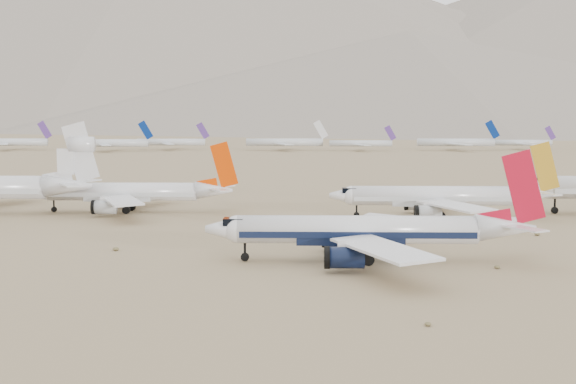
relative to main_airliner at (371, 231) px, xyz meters
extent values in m
plane|color=#7F664A|center=(-7.82, -6.43, -4.38)|extent=(7000.00, 7000.00, 0.00)
cylinder|color=silver|center=(-2.04, 0.00, 0.20)|extent=(33.68, 3.98, 3.98)
cube|color=#0E1733|center=(-2.04, 0.00, -0.30)|extent=(33.01, 4.04, 0.90)
sphere|color=silver|center=(-18.88, 0.00, 0.20)|extent=(3.98, 3.98, 3.98)
cube|color=black|center=(-19.48, 0.00, 1.29)|extent=(2.79, 2.59, 1.00)
cone|color=silver|center=(18.78, 0.00, 0.49)|extent=(8.42, 3.98, 3.98)
cube|color=silver|center=(0.56, -11.81, -0.50)|extent=(13.01, 20.50, 0.62)
cube|color=silver|center=(20.41, -3.87, 0.99)|extent=(5.35, 6.99, 0.24)
cylinder|color=#0E1733|center=(-3.91, -8.28, -2.30)|extent=(4.68, 2.87, 2.87)
cube|color=silver|center=(0.56, 11.81, -0.50)|extent=(13.01, 20.50, 0.62)
cube|color=silver|center=(20.41, 3.87, 0.99)|extent=(5.35, 6.99, 0.24)
cylinder|color=#0E1733|center=(-3.91, 8.28, -2.30)|extent=(4.68, 2.87, 2.87)
cube|color=#B40C23|center=(21.12, 0.00, 6.30)|extent=(6.38, 0.32, 10.52)
cylinder|color=black|center=(-17.89, 0.00, -3.79)|extent=(1.19, 0.50, 1.19)
cylinder|color=black|center=(-0.64, -2.79, -3.55)|extent=(1.67, 1.00, 1.67)
cylinder|color=black|center=(-0.64, 2.79, -3.55)|extent=(1.67, 1.00, 1.67)
sphere|color=silver|center=(41.20, 54.54, 1.12)|extent=(4.78, 4.78, 4.78)
cube|color=black|center=(40.48, 54.54, 2.43)|extent=(3.35, 3.11, 1.20)
cylinder|color=black|center=(42.40, 54.54, -3.67)|extent=(1.44, 0.60, 1.44)
cylinder|color=silver|center=(15.86, 47.04, 0.09)|extent=(32.03, 3.89, 3.89)
cube|color=silver|center=(15.86, 47.04, -0.39)|extent=(31.39, 3.95, 0.88)
sphere|color=silver|center=(-0.15, 47.04, 0.09)|extent=(3.89, 3.89, 3.89)
cube|color=black|center=(-0.73, 47.04, 1.16)|extent=(2.72, 2.53, 0.97)
cone|color=silver|center=(35.66, 47.04, 0.38)|extent=(8.01, 3.89, 3.89)
cube|color=silver|center=(18.34, 35.76, -0.59)|extent=(12.37, 19.49, 0.60)
cube|color=silver|center=(37.21, 43.35, 0.87)|extent=(5.08, 6.65, 0.23)
cylinder|color=silver|center=(14.08, 39.12, -2.34)|extent=(4.45, 2.80, 2.80)
cube|color=silver|center=(18.34, 58.33, -0.59)|extent=(12.37, 19.49, 0.60)
cube|color=silver|center=(37.21, 50.74, 0.87)|extent=(5.08, 6.65, 0.23)
cylinder|color=silver|center=(14.08, 54.97, -2.34)|extent=(4.45, 2.80, 2.80)
cube|color=#C28D20|center=(37.88, 47.04, 5.93)|extent=(6.07, 0.31, 10.00)
cylinder|color=black|center=(0.82, 47.04, -3.80)|extent=(1.17, 0.49, 1.17)
cylinder|color=black|center=(17.20, 44.32, -3.57)|extent=(1.63, 0.97, 1.63)
cylinder|color=black|center=(17.20, 49.77, -3.57)|extent=(1.63, 0.97, 1.63)
cylinder|color=silver|center=(-47.86, 54.72, 0.00)|extent=(31.21, 3.81, 3.81)
cube|color=silver|center=(-47.86, 54.72, -0.47)|extent=(30.59, 3.87, 0.86)
sphere|color=silver|center=(-63.46, 54.72, 0.00)|extent=(3.81, 3.81, 3.81)
cube|color=black|center=(-64.04, 54.72, 1.05)|extent=(2.67, 2.48, 0.95)
cone|color=silver|center=(-28.57, 54.72, 0.29)|extent=(7.80, 3.81, 3.81)
cube|color=silver|center=(-45.45, 43.71, -0.66)|extent=(12.05, 19.00, 0.59)
cube|color=silver|center=(-27.05, 51.11, 0.77)|extent=(4.95, 6.48, 0.23)
cylinder|color=silver|center=(-49.59, 46.99, -2.38)|extent=(4.33, 2.75, 2.75)
cube|color=silver|center=(-45.45, 65.73, -0.66)|extent=(12.05, 19.00, 0.59)
cube|color=silver|center=(-27.05, 58.33, 0.77)|extent=(4.95, 6.48, 0.23)
cylinder|color=silver|center=(-49.59, 62.45, -2.38)|extent=(4.33, 2.75, 2.75)
cube|color=#DF3900|center=(-26.40, 54.72, 5.70)|extent=(5.92, 0.31, 9.75)
cylinder|color=black|center=(-62.51, 54.72, -3.81)|extent=(1.14, 0.48, 1.14)
cylinder|color=black|center=(-46.56, 52.05, -3.58)|extent=(1.60, 0.95, 1.60)
cylinder|color=black|center=(-46.56, 57.39, -3.58)|extent=(1.60, 0.95, 1.60)
cone|color=silver|center=(-58.31, 51.08, 1.54)|extent=(10.10, 4.84, 4.84)
cube|color=silver|center=(-56.34, 46.42, 2.15)|extent=(6.41, 8.39, 0.29)
cube|color=silver|center=(-56.34, 55.73, 2.15)|extent=(6.41, 8.39, 0.29)
cube|color=silver|center=(-55.50, 51.08, 8.52)|extent=(7.66, 0.39, 12.62)
cylinder|color=silver|center=(-55.22, 51.08, 10.08)|extent=(5.05, 3.13, 3.13)
cylinder|color=silver|center=(-172.68, 326.58, 0.03)|extent=(40.72, 4.02, 4.02)
cube|color=#522F84|center=(-153.52, 326.58, 6.83)|extent=(8.11, 0.40, 10.21)
cube|color=silver|center=(-172.68, 316.04, -0.57)|extent=(10.73, 18.74, 0.40)
cube|color=silver|center=(-172.68, 337.12, -0.57)|extent=(10.73, 18.74, 0.40)
cylinder|color=silver|center=(-114.72, 314.70, 0.06)|extent=(41.31, 4.08, 4.08)
cube|color=navy|center=(-95.28, 314.70, 6.96)|extent=(8.23, 0.41, 10.36)
cube|color=silver|center=(-114.72, 304.00, -0.55)|extent=(10.88, 19.02, 0.41)
cube|color=silver|center=(-114.72, 325.39, -0.55)|extent=(10.88, 19.02, 0.41)
cylinder|color=silver|center=(-84.84, 332.58, -0.10)|extent=(38.05, 3.76, 3.76)
cube|color=#522F84|center=(-66.93, 332.58, 6.25)|extent=(7.58, 0.38, 9.55)
cube|color=silver|center=(-84.84, 322.73, -0.67)|extent=(10.03, 17.52, 0.38)
cube|color=silver|center=(-84.84, 342.43, -0.67)|extent=(10.03, 17.52, 0.38)
cylinder|color=silver|center=(-21.36, 326.63, 0.09)|extent=(41.98, 4.15, 4.15)
cube|color=silver|center=(-1.60, 326.63, 7.10)|extent=(8.36, 0.41, 10.53)
cube|color=silver|center=(-21.36, 315.77, -0.53)|extent=(11.06, 19.33, 0.41)
cube|color=silver|center=(-21.36, 337.50, -0.53)|extent=(11.06, 19.33, 0.41)
cylinder|color=silver|center=(19.93, 322.13, -0.31)|extent=(33.83, 3.34, 3.34)
cube|color=#522F84|center=(35.85, 322.13, 5.34)|extent=(6.74, 0.33, 8.48)
cube|color=silver|center=(19.93, 313.38, -0.81)|extent=(8.91, 15.57, 0.33)
cube|color=silver|center=(19.93, 330.89, -0.81)|extent=(8.91, 15.57, 0.33)
cylinder|color=silver|center=(72.11, 327.36, 0.09)|extent=(41.92, 4.14, 4.14)
cube|color=navy|center=(91.84, 327.36, 7.09)|extent=(8.35, 0.41, 10.52)
cube|color=silver|center=(72.11, 316.51, -0.53)|extent=(11.04, 19.30, 0.41)
cube|color=silver|center=(72.11, 338.21, -0.53)|extent=(11.04, 19.30, 0.41)
cylinder|color=silver|center=(110.50, 336.00, -0.38)|extent=(32.44, 3.21, 3.21)
cube|color=#522F84|center=(125.77, 336.00, 5.04)|extent=(6.46, 0.32, 8.14)
cube|color=silver|center=(110.50, 327.61, -0.86)|extent=(8.55, 14.93, 0.32)
cube|color=silver|center=(110.50, 344.40, -0.86)|extent=(8.55, 14.93, 0.32)
cone|color=slate|center=(-307.82, 1683.57, 230.62)|extent=(2444.00, 2444.00, 470.00)
cone|color=slate|center=(192.18, 1473.57, 115.62)|extent=(1824.00, 1824.00, 240.00)
cone|color=slate|center=(142.18, 1093.57, 65.62)|extent=(1260.00, 1260.00, 140.00)
ellipsoid|color=brown|center=(-38.22, 7.97, -4.09)|extent=(0.98, 0.98, 0.54)
ellipsoid|color=brown|center=(2.88, -34.13, -4.17)|extent=(0.70, 0.70, 0.39)
ellipsoid|color=brown|center=(16.58, -4.83, -4.13)|extent=(0.84, 0.84, 0.46)
ellipsoid|color=brown|center=(30.28, 24.47, -4.09)|extent=(0.98, 0.98, 0.54)
camera|label=1|loc=(-9.13, -111.88, 16.72)|focal=50.00mm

